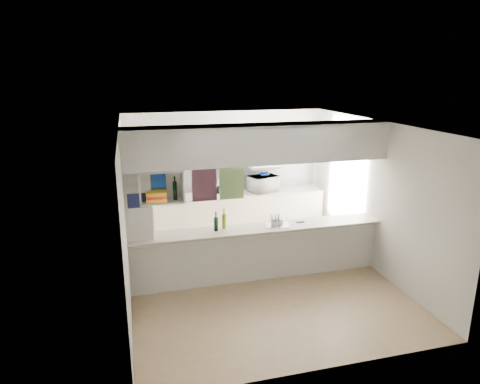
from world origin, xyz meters
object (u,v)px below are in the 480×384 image
object	(u,v)px
bowl	(264,174)
dish_rack	(277,221)
microwave	(263,184)
wine_bottles	(220,222)

from	to	relation	value
bowl	dish_rack	xyz separation A→B (m)	(-0.44, -2.10, -0.28)
microwave	wine_bottles	world-z (taller)	wine_bottles
bowl	microwave	bearing A→B (deg)	-123.08
dish_rack	microwave	bearing A→B (deg)	89.94
microwave	bowl	distance (m)	0.20
microwave	wine_bottles	size ratio (longest dim) A/B	1.78
microwave	bowl	xyz separation A→B (m)	(0.02, 0.03, 0.20)
dish_rack	wine_bottles	bearing A→B (deg)	-171.77
microwave	dish_rack	bearing A→B (deg)	60.63
bowl	wine_bottles	bearing A→B (deg)	-124.19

